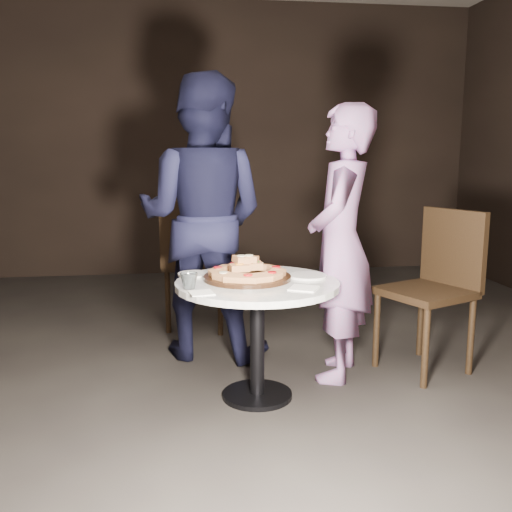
{
  "coord_description": "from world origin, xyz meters",
  "views": [
    {
      "loc": [
        -0.36,
        -3.0,
        1.36
      ],
      "look_at": [
        0.06,
        0.05,
        0.8
      ],
      "focal_mm": 40.0,
      "sensor_mm": 36.0,
      "label": 1
    }
  ],
  "objects_px": {
    "serving_board": "(247,277)",
    "chair_far": "(196,256)",
    "diner_navy": "(202,218)",
    "diner_teal": "(341,244)",
    "table": "(257,303)",
    "chair_right": "(437,278)",
    "focaccia_pile": "(247,270)",
    "water_glass": "(189,281)"
  },
  "relations": [
    {
      "from": "focaccia_pile",
      "to": "diner_teal",
      "type": "xyz_separation_m",
      "value": [
        0.59,
        0.21,
        0.1
      ]
    },
    {
      "from": "water_glass",
      "to": "chair_far",
      "type": "distance_m",
      "value": 1.44
    },
    {
      "from": "serving_board",
      "to": "chair_right",
      "type": "distance_m",
      "value": 1.27
    },
    {
      "from": "serving_board",
      "to": "diner_teal",
      "type": "xyz_separation_m",
      "value": [
        0.59,
        0.21,
        0.14
      ]
    },
    {
      "from": "chair_far",
      "to": "focaccia_pile",
      "type": "bearing_deg",
      "value": 116.53
    },
    {
      "from": "serving_board",
      "to": "water_glass",
      "type": "xyz_separation_m",
      "value": [
        -0.32,
        -0.18,
        0.03
      ]
    },
    {
      "from": "table",
      "to": "chair_right",
      "type": "relative_size",
      "value": 1.12
    },
    {
      "from": "serving_board",
      "to": "focaccia_pile",
      "type": "bearing_deg",
      "value": 113.3
    },
    {
      "from": "diner_navy",
      "to": "diner_teal",
      "type": "xyz_separation_m",
      "value": [
        0.8,
        -0.52,
        -0.11
      ]
    },
    {
      "from": "diner_teal",
      "to": "diner_navy",
      "type": "bearing_deg",
      "value": -100.2
    },
    {
      "from": "chair_right",
      "to": "chair_far",
      "type": "bearing_deg",
      "value": -147.91
    },
    {
      "from": "water_glass",
      "to": "chair_right",
      "type": "bearing_deg",
      "value": 15.6
    },
    {
      "from": "serving_board",
      "to": "diner_navy",
      "type": "height_order",
      "value": "diner_navy"
    },
    {
      "from": "table",
      "to": "serving_board",
      "type": "xyz_separation_m",
      "value": [
        -0.05,
        0.05,
        0.14
      ]
    },
    {
      "from": "serving_board",
      "to": "chair_far",
      "type": "relative_size",
      "value": 0.48
    },
    {
      "from": "chair_right",
      "to": "diner_teal",
      "type": "bearing_deg",
      "value": -110.15
    },
    {
      "from": "serving_board",
      "to": "diner_teal",
      "type": "bearing_deg",
      "value": 19.71
    },
    {
      "from": "diner_navy",
      "to": "water_glass",
      "type": "bearing_deg",
      "value": 102.55
    },
    {
      "from": "chair_far",
      "to": "chair_right",
      "type": "height_order",
      "value": "chair_far"
    },
    {
      "from": "chair_far",
      "to": "table",
      "type": "bearing_deg",
      "value": 118.23
    },
    {
      "from": "diner_navy",
      "to": "diner_teal",
      "type": "relative_size",
      "value": 1.13
    },
    {
      "from": "focaccia_pile",
      "to": "diner_teal",
      "type": "bearing_deg",
      "value": 19.16
    },
    {
      "from": "diner_teal",
      "to": "focaccia_pile",
      "type": "bearing_deg",
      "value": -48.26
    },
    {
      "from": "diner_navy",
      "to": "diner_teal",
      "type": "distance_m",
      "value": 0.96
    },
    {
      "from": "table",
      "to": "diner_navy",
      "type": "relative_size",
      "value": 0.61
    },
    {
      "from": "table",
      "to": "serving_board",
      "type": "bearing_deg",
      "value": 133.89
    },
    {
      "from": "table",
      "to": "water_glass",
      "type": "height_order",
      "value": "water_glass"
    },
    {
      "from": "water_glass",
      "to": "chair_far",
      "type": "xyz_separation_m",
      "value": [
        0.08,
        1.43,
        -0.13
      ]
    },
    {
      "from": "chair_right",
      "to": "table",
      "type": "bearing_deg",
      "value": -99.55
    },
    {
      "from": "focaccia_pile",
      "to": "chair_right",
      "type": "xyz_separation_m",
      "value": [
        1.24,
        0.25,
        -0.14
      ]
    },
    {
      "from": "table",
      "to": "serving_board",
      "type": "distance_m",
      "value": 0.15
    },
    {
      "from": "diner_teal",
      "to": "chair_right",
      "type": "bearing_deg",
      "value": 116.37
    },
    {
      "from": "serving_board",
      "to": "focaccia_pile",
      "type": "xyz_separation_m",
      "value": [
        -0.0,
        0.01,
        0.04
      ]
    },
    {
      "from": "chair_far",
      "to": "chair_right",
      "type": "xyz_separation_m",
      "value": [
        1.48,
        -0.99,
        -0.0
      ]
    },
    {
      "from": "focaccia_pile",
      "to": "diner_navy",
      "type": "bearing_deg",
      "value": 106.11
    },
    {
      "from": "chair_far",
      "to": "diner_navy",
      "type": "distance_m",
      "value": 0.63
    },
    {
      "from": "focaccia_pile",
      "to": "diner_navy",
      "type": "relative_size",
      "value": 0.23
    },
    {
      "from": "serving_board",
      "to": "diner_navy",
      "type": "relative_size",
      "value": 0.26
    },
    {
      "from": "water_glass",
      "to": "diner_teal",
      "type": "relative_size",
      "value": 0.05
    },
    {
      "from": "serving_board",
      "to": "chair_right",
      "type": "relative_size",
      "value": 0.48
    },
    {
      "from": "serving_board",
      "to": "chair_far",
      "type": "xyz_separation_m",
      "value": [
        -0.24,
        1.25,
        -0.1
      ]
    },
    {
      "from": "table",
      "to": "focaccia_pile",
      "type": "height_order",
      "value": "focaccia_pile"
    }
  ]
}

